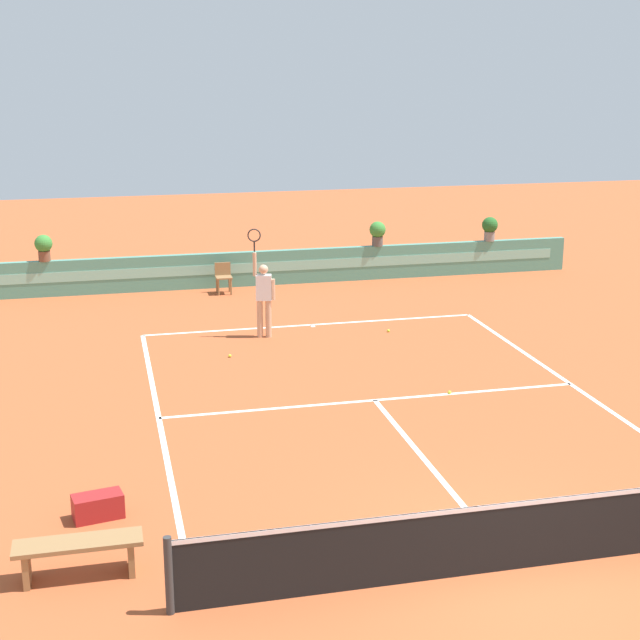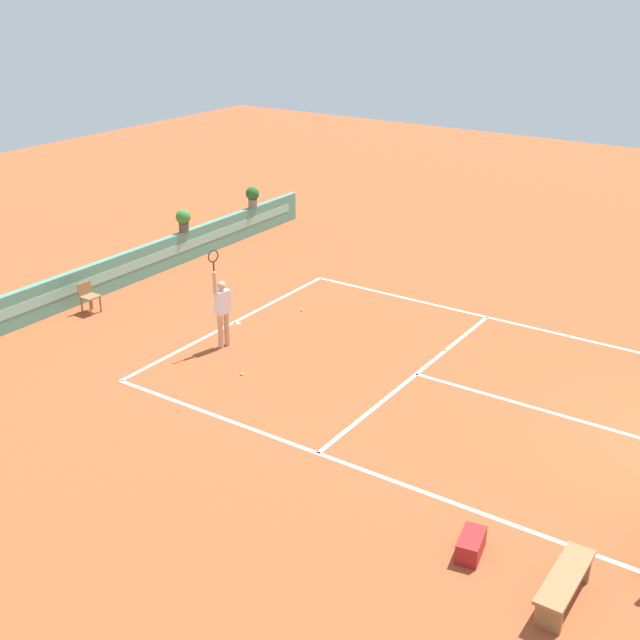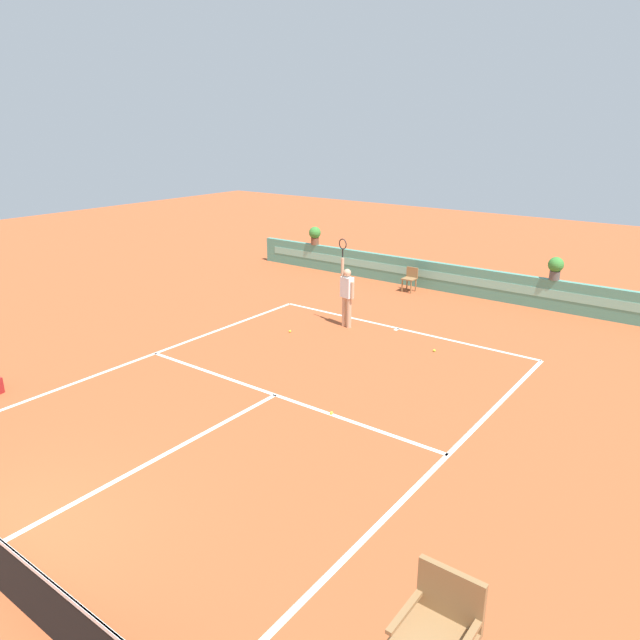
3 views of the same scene
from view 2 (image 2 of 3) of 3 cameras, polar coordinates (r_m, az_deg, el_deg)
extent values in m
plane|color=#A84C28|center=(19.14, 7.79, -4.06)|extent=(60.00, 60.00, 0.00)
cube|color=white|center=(22.05, -5.98, -0.14)|extent=(8.22, 0.10, 0.01)
cube|color=white|center=(19.29, 6.73, -3.76)|extent=(8.22, 0.10, 0.01)
cube|color=white|center=(18.26, 15.69, -6.19)|extent=(0.10, 6.40, 0.01)
cube|color=white|center=(15.98, 1.23, -9.75)|extent=(0.10, 11.89, 0.01)
cube|color=white|center=(22.56, 12.62, -0.05)|extent=(0.10, 11.89, 0.01)
cube|color=white|center=(22.00, -5.78, -0.20)|extent=(0.10, 0.20, 0.01)
cube|color=#4C8E7A|center=(24.83, -14.08, 3.21)|extent=(18.00, 0.20, 1.00)
cube|color=#7ABCA8|center=(24.74, -13.92, 3.28)|extent=(17.10, 0.01, 0.28)
cylinder|color=olive|center=(23.11, -15.70, 0.79)|extent=(0.05, 0.05, 0.45)
cylinder|color=olive|center=(23.32, -15.06, 1.07)|extent=(0.05, 0.05, 0.45)
cylinder|color=olive|center=(23.37, -16.27, 0.98)|extent=(0.05, 0.05, 0.45)
cylinder|color=olive|center=(23.57, -15.63, 1.25)|extent=(0.05, 0.05, 0.45)
cube|color=olive|center=(23.26, -15.73, 1.58)|extent=(0.44, 0.44, 0.04)
cube|color=olive|center=(23.33, -16.10, 2.14)|extent=(0.44, 0.04, 0.36)
cube|color=olive|center=(12.82, 15.64, -19.25)|extent=(0.08, 0.40, 0.45)
cube|color=olive|center=(13.78, 17.49, -16.04)|extent=(0.08, 0.40, 0.45)
cube|color=olive|center=(13.13, 16.74, -16.74)|extent=(1.60, 0.44, 0.06)
cube|color=maroon|center=(13.86, 10.47, -15.17)|extent=(0.75, 0.48, 0.36)
cylinder|color=tan|center=(20.56, -6.51, -0.60)|extent=(0.14, 0.14, 0.90)
cylinder|color=tan|center=(20.45, -6.95, -0.76)|extent=(0.14, 0.14, 0.90)
cube|color=white|center=(20.22, -6.83, 1.26)|extent=(0.40, 0.29, 0.60)
sphere|color=tan|center=(20.06, -6.88, 2.40)|extent=(0.22, 0.22, 0.22)
cylinder|color=tan|center=(19.91, -7.36, 2.58)|extent=(0.09, 0.09, 0.55)
cylinder|color=black|center=(19.76, -7.42, 3.72)|extent=(0.04, 0.04, 0.24)
torus|color=#262626|center=(19.68, -7.46, 4.43)|extent=(0.31, 0.09, 0.31)
cylinder|color=tan|center=(20.36, -6.33, 1.30)|extent=(0.09, 0.09, 0.50)
sphere|color=#CCE033|center=(20.52, 8.70, -2.06)|extent=(0.07, 0.07, 0.07)
sphere|color=#CCE033|center=(19.17, -5.47, -3.77)|extent=(0.07, 0.07, 0.07)
sphere|color=#CCE033|center=(22.66, -1.29, 0.72)|extent=(0.07, 0.07, 0.07)
cylinder|color=gray|center=(29.18, -4.71, 8.12)|extent=(0.32, 0.32, 0.28)
sphere|color=#235B23|center=(29.09, -4.73, 8.78)|extent=(0.48, 0.48, 0.48)
cylinder|color=#514C47|center=(26.62, -9.46, 6.40)|extent=(0.32, 0.32, 0.28)
sphere|color=#387F33|center=(26.52, -9.51, 7.11)|extent=(0.48, 0.48, 0.48)
camera|label=1|loc=(13.84, 71.34, -2.81)|focal=53.15mm
camera|label=3|loc=(23.38, 37.08, 11.20)|focal=32.76mm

